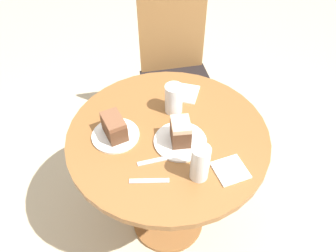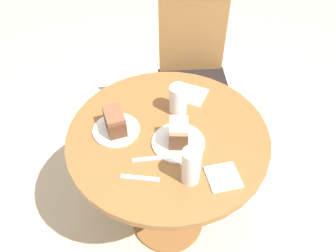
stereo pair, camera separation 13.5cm
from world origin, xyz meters
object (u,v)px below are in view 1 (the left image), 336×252
chair (176,74)px  glass_lemonade (174,100)px  plate_far (116,135)px  glass_water (200,165)px  cake_slice_far (114,127)px  cake_slice_near (181,132)px  plate_near (180,141)px

chair → glass_lemonade: chair is taller
plate_far → glass_water: size_ratio=1.29×
plate_far → glass_water: (0.33, -0.21, 0.06)m
chair → glass_water: chair is taller
cake_slice_far → plate_far: bearing=-90.0°
chair → plate_far: (-0.29, -0.77, 0.26)m
plate_far → cake_slice_near: size_ratio=1.90×
plate_far → cake_slice_far: (0.00, 0.00, 0.05)m
plate_far → glass_lemonade: (0.25, 0.15, 0.05)m
chair → cake_slice_far: 0.88m
cake_slice_near → glass_water: 0.18m
cake_slice_near → cake_slice_far: cake_slice_near is taller
plate_near → plate_far: same height
chair → cake_slice_far: chair is taller
chair → plate_near: 0.85m
glass_water → chair: bearing=92.4°
plate_near → glass_water: 0.19m
cake_slice_near → glass_water: (0.06, -0.17, 0.01)m
plate_near → cake_slice_far: bearing=171.7°
chair → cake_slice_near: size_ratio=9.07×
plate_near → cake_slice_far: (-0.27, 0.04, 0.05)m
plate_near → glass_lemonade: glass_lemonade is taller
cake_slice_near → plate_near: bearing=146.3°
plate_far → cake_slice_far: cake_slice_far is taller
glass_lemonade → chair: bearing=86.2°
plate_near → cake_slice_near: (0.00, -0.00, 0.06)m
cake_slice_far → glass_water: size_ratio=0.90×
plate_far → glass_lemonade: 0.30m
chair → plate_far: 0.87m
plate_far → glass_lemonade: bearing=31.6°
plate_far → cake_slice_near: (0.27, -0.04, 0.06)m
glass_lemonade → glass_water: size_ratio=0.89×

